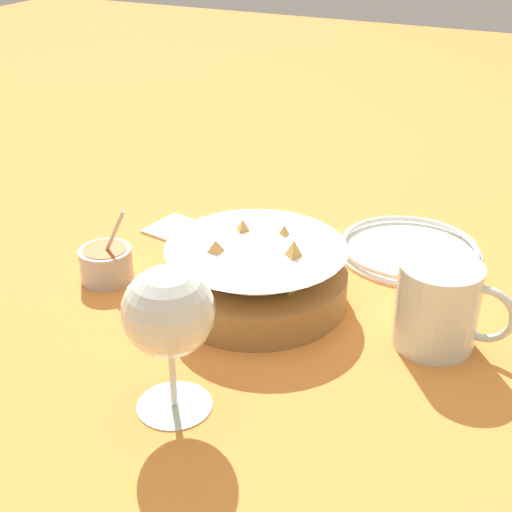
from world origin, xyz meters
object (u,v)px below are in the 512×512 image
object	(u,v)px
beer_mug	(438,308)
sauce_cup	(104,264)
food_basket	(256,275)
wine_glass	(170,316)
side_plate	(409,248)

from	to	relation	value
beer_mug	sauce_cup	bearing A→B (deg)	-173.67
food_basket	beer_mug	world-z (taller)	beer_mug
food_basket	beer_mug	bearing A→B (deg)	0.96
sauce_cup	wine_glass	size ratio (longest dim) A/B	0.68
wine_glass	side_plate	xyz separation A→B (m)	(0.12, 0.43, -0.10)
beer_mug	side_plate	bearing A→B (deg)	112.50
food_basket	wine_glass	bearing A→B (deg)	-85.48
sauce_cup	beer_mug	bearing A→B (deg)	6.33
food_basket	sauce_cup	size ratio (longest dim) A/B	2.12
sauce_cup	wine_glass	xyz separation A→B (m)	(0.22, -0.18, 0.08)
food_basket	wine_glass	xyz separation A→B (m)	(0.02, -0.22, 0.07)
food_basket	wine_glass	size ratio (longest dim) A/B	1.44
beer_mug	side_plate	xyz separation A→B (m)	(-0.09, 0.21, -0.04)
sauce_cup	side_plate	distance (m)	0.43
food_basket	side_plate	world-z (taller)	food_basket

